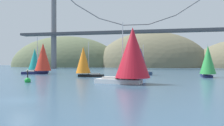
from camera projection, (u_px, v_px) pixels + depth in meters
name	position (u px, v px, depth m)	size (l,w,h in m)	color
ground_plane	(22.00, 100.00, 23.69)	(360.00, 360.00, 0.00)	#385670
headland_center	(151.00, 67.00, 154.34)	(73.19, 44.00, 45.83)	#6B664C
headland_left	(65.00, 67.00, 167.44)	(80.38, 44.00, 42.74)	#5B6647
suspension_bridge	(136.00, 28.00, 116.25)	(123.14, 6.00, 44.93)	slate
sailboat_green_sail	(208.00, 61.00, 56.18)	(3.69, 7.11, 8.10)	#191E4C
sailboat_scarlet_sail	(42.00, 58.00, 71.87)	(9.30, 7.04, 11.14)	#191E4C
sailboat_navy_sail	(141.00, 61.00, 65.06)	(5.57, 7.14, 8.43)	navy
sailboat_teal_sail	(35.00, 60.00, 81.49)	(8.68, 5.84, 8.90)	#191E4C
sailboat_crimson_sail	(132.00, 54.00, 40.08)	(10.15, 6.81, 10.47)	white
sailboat_orange_sail	(84.00, 61.00, 58.97)	(6.97, 3.65, 8.62)	black
channel_buoy	(28.00, 80.00, 43.37)	(1.10, 1.10, 2.64)	green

